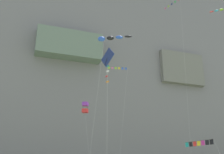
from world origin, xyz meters
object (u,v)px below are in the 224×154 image
object	(u,v)px
kite_banner_mid_left	(118,80)
kite_box_low_left	(85,108)
kite_banner_mid_center	(176,26)
kite_banner_upper_left	(200,144)
kite_windsock_high_right	(222,10)
kite_diamond_far_left	(108,60)
kite_windsock_low_right	(109,39)

from	to	relation	value
kite_banner_mid_left	kite_box_low_left	world-z (taller)	kite_banner_mid_left
kite_banner_mid_center	kite_banner_mid_left	distance (m)	14.44
kite_banner_upper_left	kite_box_low_left	distance (m)	18.84
kite_banner_mid_center	kite_windsock_high_right	size ratio (longest dim) A/B	1.06
kite_box_low_left	kite_banner_upper_left	bearing A→B (deg)	-52.38
kite_diamond_far_left	kite_banner_upper_left	bearing A→B (deg)	29.87
kite_diamond_far_left	kite_windsock_low_right	xyz separation A→B (m)	(2.18, 5.99, 5.32)
kite_banner_upper_left	kite_diamond_far_left	distance (m)	17.39
kite_box_low_left	kite_banner_mid_left	bearing A→B (deg)	-32.48
kite_banner_upper_left	kite_windsock_high_right	bearing A→B (deg)	24.22
kite_banner_upper_left	kite_windsock_high_right	size ratio (longest dim) A/B	0.22
kite_banner_mid_center	kite_windsock_low_right	distance (m)	21.58
kite_banner_upper_left	kite_windsock_low_right	size ratio (longest dim) A/B	0.39
kite_banner_mid_center	kite_windsock_high_right	world-z (taller)	kite_banner_mid_center
kite_windsock_low_right	kite_diamond_far_left	bearing A→B (deg)	-110.02
kite_box_low_left	kite_windsock_high_right	bearing A→B (deg)	-20.62
kite_banner_mid_left	kite_windsock_low_right	distance (m)	14.52
kite_diamond_far_left	kite_banner_mid_center	bearing A→B (deg)	42.33
kite_banner_mid_center	kite_banner_mid_left	xyz separation A→B (m)	(-9.85, 2.82, -10.18)
kite_banner_mid_center	kite_banner_upper_left	bearing A→B (deg)	-114.36
kite_banner_mid_left	kite_windsock_low_right	bearing A→B (deg)	-114.28
kite_box_low_left	kite_windsock_low_right	size ratio (longest dim) A/B	0.80
kite_windsock_high_right	kite_diamond_far_left	bearing A→B (deg)	-152.63
kite_banner_upper_left	kite_diamond_far_left	bearing A→B (deg)	-150.13
kite_banner_upper_left	kite_windsock_high_right	distance (m)	27.85
kite_banner_upper_left	kite_box_low_left	xyz separation A→B (m)	(-10.74, 13.94, 6.74)
kite_box_low_left	kite_windsock_low_right	bearing A→B (deg)	-94.86
kite_banner_mid_left	kite_windsock_high_right	world-z (taller)	kite_windsock_high_right
kite_banner_upper_left	kite_banner_mid_left	world-z (taller)	kite_banner_mid_left
kite_diamond_far_left	kite_banner_mid_left	bearing A→B (deg)	67.02
kite_diamond_far_left	kite_windsock_low_right	bearing A→B (deg)	69.98
kite_diamond_far_left	kite_windsock_high_right	distance (m)	35.17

